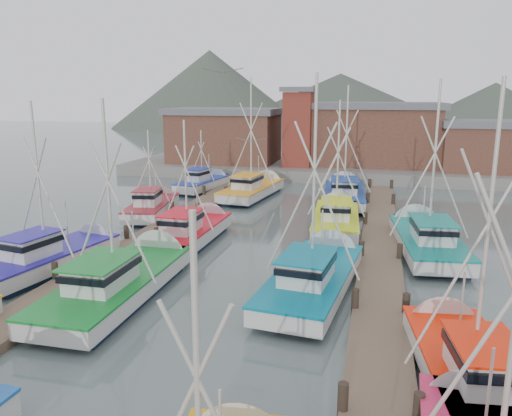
% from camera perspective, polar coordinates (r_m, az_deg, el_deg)
% --- Properties ---
extents(ground, '(260.00, 260.00, 0.00)m').
position_cam_1_polar(ground, '(24.17, -3.10, -8.88)').
color(ground, '#4E5E5D').
rests_on(ground, ground).
extents(dock_left, '(2.30, 46.00, 1.50)m').
position_cam_1_polar(dock_left, '(30.19, -13.70, -4.34)').
color(dock_left, brown).
rests_on(dock_left, ground).
extents(dock_right, '(2.30, 46.00, 1.50)m').
position_cam_1_polar(dock_right, '(26.97, 13.97, -6.43)').
color(dock_right, brown).
rests_on(dock_right, ground).
extents(quay, '(44.00, 16.00, 1.20)m').
position_cam_1_polar(quay, '(59.43, 7.26, 4.66)').
color(quay, slate).
rests_on(quay, ground).
extents(shed_left, '(12.72, 8.48, 6.20)m').
position_cam_1_polar(shed_left, '(59.33, -3.59, 8.36)').
color(shed_left, brown).
rests_on(shed_left, quay).
extents(shed_center, '(14.84, 9.54, 6.90)m').
position_cam_1_polar(shed_center, '(58.63, 13.27, 8.33)').
color(shed_center, brown).
rests_on(shed_center, quay).
extents(shed_right, '(8.48, 6.36, 5.20)m').
position_cam_1_polar(shed_right, '(56.68, 24.43, 6.53)').
color(shed_right, brown).
rests_on(shed_right, quay).
extents(lookout_tower, '(3.60, 3.60, 8.50)m').
position_cam_1_polar(lookout_tower, '(55.25, 4.84, 9.27)').
color(lookout_tower, maroon).
rests_on(lookout_tower, quay).
extents(distant_hills, '(175.00, 140.00, 42.00)m').
position_cam_1_polar(distant_hills, '(145.63, 6.15, 9.23)').
color(distant_hills, '#434C40').
rests_on(distant_hills, ground).
extents(boat_4, '(4.00, 10.38, 9.77)m').
position_cam_1_polar(boat_4, '(23.67, -14.88, -8.01)').
color(boat_4, black).
rests_on(boat_4, ground).
extents(boat_5, '(4.29, 10.25, 10.74)m').
position_cam_1_polar(boat_5, '(23.58, 6.83, -7.73)').
color(boat_5, black).
rests_on(boat_5, ground).
extents(boat_6, '(4.05, 8.94, 9.37)m').
position_cam_1_polar(boat_6, '(28.23, -21.89, -5.11)').
color(boat_6, black).
rests_on(boat_6, ground).
extents(boat_7, '(3.99, 8.74, 10.10)m').
position_cam_1_polar(boat_7, '(17.50, 22.82, -16.35)').
color(boat_7, black).
rests_on(boat_7, ground).
extents(boat_8, '(3.38, 9.08, 8.29)m').
position_cam_1_polar(boat_8, '(31.05, -7.35, -2.69)').
color(boat_8, black).
rests_on(boat_8, ground).
extents(boat_9, '(3.80, 9.49, 9.43)m').
position_cam_1_polar(boat_9, '(34.52, 9.13, -1.17)').
color(boat_9, black).
rests_on(boat_9, ground).
extents(boat_10, '(3.78, 8.38, 7.07)m').
position_cam_1_polar(boat_10, '(38.59, -11.62, 0.21)').
color(boat_10, black).
rests_on(boat_10, ground).
extents(boat_11, '(4.34, 10.21, 10.71)m').
position_cam_1_polar(boat_11, '(30.87, 18.78, -3.36)').
color(boat_11, black).
rests_on(boat_11, ground).
extents(boat_12, '(4.44, 10.01, 11.25)m').
position_cam_1_polar(boat_12, '(44.63, -0.20, 2.18)').
color(boat_12, black).
rests_on(boat_12, ground).
extents(boat_13, '(4.31, 10.56, 10.68)m').
position_cam_1_polar(boat_13, '(43.25, 10.03, 1.64)').
color(boat_13, black).
rests_on(boat_13, ground).
extents(boat_14, '(3.58, 7.97, 6.29)m').
position_cam_1_polar(boat_14, '(47.96, -5.83, 2.84)').
color(boat_14, black).
rests_on(boat_14, ground).
extents(gull_near, '(1.54, 0.66, 0.24)m').
position_cam_1_polar(gull_near, '(18.98, -3.84, 15.34)').
color(gull_near, gray).
rests_on(gull_near, ground).
extents(gull_far, '(1.55, 0.63, 0.24)m').
position_cam_1_polar(gull_far, '(24.48, -0.61, 7.76)').
color(gull_far, gray).
rests_on(gull_far, ground).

